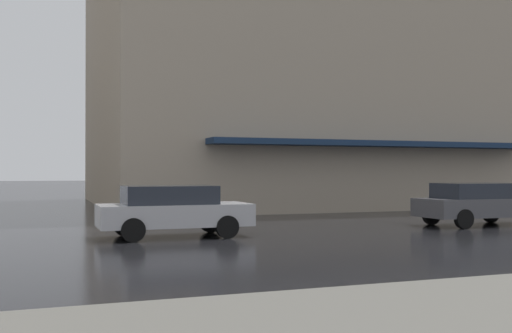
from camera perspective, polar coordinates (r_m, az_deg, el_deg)
The scene contains 3 objects.
haussmann_block_corner at distance 36.24m, azimuth 3.76°, elevation 15.03°, with size 18.74×22.31×23.45m.
car_silver at distance 16.58m, azimuth -7.89°, elevation -4.07°, with size 1.85×4.10×1.41m.
car_dark_grey at distance 21.26m, azimuth 20.27°, elevation -3.25°, with size 1.85×4.10×1.41m.
Camera 1 is at (-10.68, -4.38, 1.80)m, focal length 42.08 mm.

